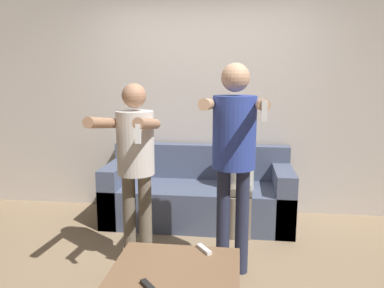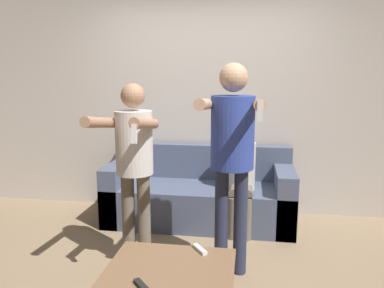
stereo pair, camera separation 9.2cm
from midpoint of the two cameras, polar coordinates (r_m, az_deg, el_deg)
name	(u,v)px [view 2 (the right image)]	position (r m, az deg, el deg)	size (l,w,h in m)	color
ground_plane	(184,273)	(3.28, -0.37, -19.13)	(14.00, 14.00, 0.00)	#937A5B
wall_back	(207,98)	(4.44, 2.89, 6.96)	(6.40, 0.06, 2.70)	beige
couch	(200,196)	(4.22, 1.79, -7.93)	(2.03, 0.79, 0.82)	#4C5670
person_standing_left	(134,156)	(3.08, -8.04, -1.84)	(0.42, 0.71, 1.55)	#6B6051
person_standing_right	(232,144)	(2.94, 7.04, -0.03)	(0.46, 0.72, 1.71)	#282D47
person_seated	(241,172)	(3.94, 8.18, -4.30)	(0.29, 0.52, 1.14)	#6B6051
coffee_table	(170,274)	(2.49, -2.22, -19.14)	(0.80, 0.63, 0.43)	#846042
remote_near	(142,286)	(2.27, -6.45, -20.70)	(0.13, 0.14, 0.02)	black
remote_far	(200,249)	(2.66, 2.23, -15.74)	(0.12, 0.14, 0.02)	white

